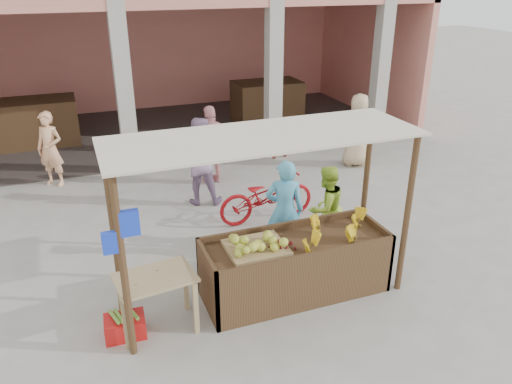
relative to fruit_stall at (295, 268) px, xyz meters
name	(u,v)px	position (x,y,z in m)	size (l,w,h in m)	color
ground	(262,299)	(-0.50, 0.00, -0.40)	(60.00, 60.00, 0.00)	gray
market_building	(145,33)	(-0.45, 8.93, 2.30)	(14.40, 6.40, 4.20)	#E28476
fruit_stall	(295,268)	(0.00, 0.00, 0.00)	(2.60, 0.95, 0.80)	#503820
stall_awning	(260,167)	(-0.51, 0.06, 1.58)	(4.09, 1.35, 2.39)	#503820
banana_heap	(334,232)	(0.56, -0.06, 0.50)	(1.12, 0.61, 0.20)	yellow
melon_tray	(256,244)	(-0.58, 0.03, 0.50)	(0.79, 0.69, 0.21)	#A08352
berry_heap	(279,244)	(-0.28, -0.06, 0.48)	(0.49, 0.40, 0.16)	maroon
side_table	(156,286)	(-1.97, -0.09, 0.24)	(1.04, 0.76, 0.78)	tan
papaya_pile	(154,270)	(-1.97, -0.09, 0.48)	(0.68, 0.39, 0.19)	#548B2D
red_crate	(125,326)	(-2.40, -0.09, -0.27)	(0.50, 0.36, 0.26)	#B71513
plantain_bundle	(124,316)	(-2.40, -0.09, -0.10)	(0.39, 0.27, 0.08)	#57802E
produce_sacks	(275,147)	(1.95, 5.35, -0.13)	(0.89, 0.67, 0.54)	maroon
vendor_blue	(285,207)	(0.25, 0.95, 0.48)	(0.66, 0.49, 1.77)	#51B3DD
vendor_green	(326,206)	(1.00, 1.00, 0.36)	(0.73, 0.42, 1.51)	#B2DB3A
motorcycle	(267,195)	(0.48, 2.27, 0.10)	(1.91, 0.66, 1.00)	maroon
shopper_b	(212,143)	(0.05, 4.36, 0.51)	(1.07, 0.57, 1.82)	pink
shopper_c	(358,127)	(3.52, 4.18, 0.54)	(0.91, 0.59, 1.89)	tan
shopper_e	(50,148)	(-3.17, 5.45, 0.44)	(0.62, 0.47, 1.67)	#F3B07F
shopper_f	(199,157)	(-0.46, 3.45, 0.55)	(0.93, 0.53, 1.90)	gray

